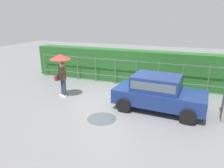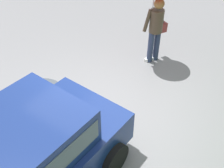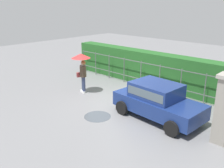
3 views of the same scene
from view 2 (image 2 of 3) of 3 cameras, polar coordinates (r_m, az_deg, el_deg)
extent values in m
plane|color=slate|center=(5.61, -0.14, -6.22)|extent=(40.00, 40.00, 0.00)
cube|color=navy|center=(3.80, -20.56, -12.00)|extent=(1.99, 1.57, 0.60)
cube|color=#4C5B66|center=(3.79, -20.63, -11.81)|extent=(1.84, 1.58, 0.33)
cylinder|color=black|center=(4.49, 0.41, -16.14)|extent=(0.61, 0.22, 0.60)
cylinder|color=black|center=(5.31, -14.28, -6.52)|extent=(0.61, 0.22, 0.60)
cube|color=red|center=(4.59, 2.17, -6.24)|extent=(0.07, 0.20, 0.16)
cube|color=red|center=(5.13, -7.83, -0.85)|extent=(0.07, 0.20, 0.16)
cylinder|color=#2D3856|center=(6.98, 8.41, 7.94)|extent=(0.15, 0.15, 0.86)
cylinder|color=#2D3856|center=(7.09, 9.74, 8.32)|extent=(0.15, 0.15, 0.86)
cube|color=white|center=(7.23, 7.85, 5.52)|extent=(0.26, 0.10, 0.08)
cube|color=white|center=(7.33, 9.13, 5.92)|extent=(0.26, 0.10, 0.08)
cylinder|color=#473828|center=(6.70, 9.71, 13.42)|extent=(0.34, 0.34, 0.58)
sphere|color=#DBAD89|center=(6.53, 10.13, 16.81)|extent=(0.22, 0.22, 0.22)
sphere|color=olive|center=(6.50, 10.31, 16.88)|extent=(0.25, 0.25, 0.25)
cylinder|color=#473828|center=(6.62, 7.75, 13.57)|extent=(0.24, 0.18, 0.56)
cylinder|color=#473828|center=(6.87, 10.84, 14.22)|extent=(0.24, 0.18, 0.56)
cylinder|color=#B2B2B7|center=(6.59, 8.92, 16.34)|extent=(0.02, 0.02, 0.77)
cube|color=maroon|center=(7.04, 10.63, 12.42)|extent=(0.30, 0.38, 0.24)
cylinder|color=#4C545B|center=(6.30, -15.63, -1.92)|extent=(1.13, 1.13, 0.00)
camera|label=1|loc=(10.70, -62.46, 19.21)|focal=33.90mm
camera|label=3|loc=(11.17, -82.17, 10.16)|focal=39.52mm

